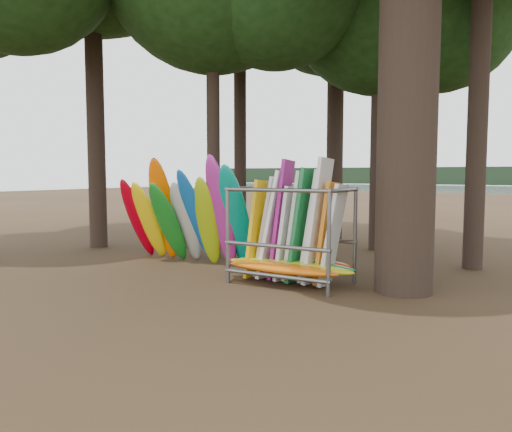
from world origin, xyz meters
The scene contains 4 objects.
ground centered at (0.00, 0.00, 0.00)m, with size 120.00×120.00×0.00m, color #47331E.
lake centered at (0.00, 60.00, 0.00)m, with size 160.00×160.00×0.00m, color gray.
kayak_row centered at (-1.47, 1.15, 1.30)m, with size 4.17×1.80×3.13m.
storage_rack centered at (2.25, 0.42, 1.04)m, with size 3.20×1.51×2.89m.
Camera 1 is at (7.49, -9.64, 2.52)m, focal length 35.00 mm.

